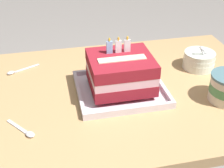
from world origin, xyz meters
TOP-DOWN VIEW (x-y plane):
  - dining_table at (0.00, 0.00)m, footprint 1.19×0.74m
  - foil_tray at (0.06, -0.01)m, footprint 0.30×0.27m
  - birthday_cake at (0.06, -0.01)m, footprint 0.21×0.19m
  - bowl_stack at (0.39, 0.09)m, footprint 0.12×0.12m
  - serving_spoon_near_tray at (-0.26, -0.17)m, footprint 0.09×0.11m
  - serving_spoon_by_bowls at (-0.30, 0.20)m, footprint 0.12×0.07m

SIDE VIEW (x-z plane):
  - dining_table at x=0.00m, z-range 0.26..1.01m
  - serving_spoon_by_bowls at x=-0.30m, z-range 0.75..0.76m
  - serving_spoon_near_tray at x=-0.26m, z-range 0.75..0.76m
  - foil_tray at x=0.06m, z-range 0.74..0.77m
  - bowl_stack at x=0.39m, z-range 0.73..0.83m
  - birthday_cake at x=0.06m, z-range 0.75..0.91m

